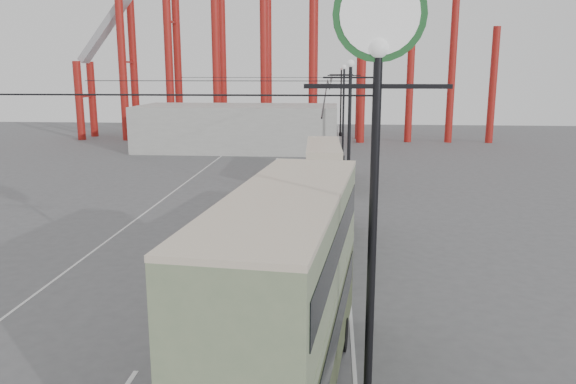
# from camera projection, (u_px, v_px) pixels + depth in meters

# --- Properties ---
(ground) EXTENTS (160.00, 160.00, 0.00)m
(ground) POSITION_uv_depth(u_px,v_px,m) (178.00, 357.00, 17.27)
(ground) COLOR #545457
(ground) RESTS_ON ground
(road_markings) EXTENTS (12.52, 120.00, 0.01)m
(road_markings) POSITION_uv_depth(u_px,v_px,m) (247.00, 207.00, 36.54)
(road_markings) COLOR silver
(road_markings) RESTS_ON ground
(lamp_post_near) EXTENTS (3.20, 0.44, 10.80)m
(lamp_post_near) POSITION_uv_depth(u_px,v_px,m) (377.00, 107.00, 12.26)
(lamp_post_near) COLOR black
(lamp_post_near) RESTS_ON ground
(lamp_post_mid) EXTENTS (3.20, 0.44, 9.32)m
(lamp_post_mid) POSITION_uv_depth(u_px,v_px,m) (349.00, 140.00, 33.40)
(lamp_post_mid) COLOR black
(lamp_post_mid) RESTS_ON ground
(lamp_post_far) EXTENTS (3.20, 0.44, 9.32)m
(lamp_post_far) POSITION_uv_depth(u_px,v_px,m) (343.00, 113.00, 54.84)
(lamp_post_far) COLOR black
(lamp_post_far) RESTS_ON ground
(lamp_post_distant) EXTENTS (3.20, 0.44, 9.32)m
(lamp_post_distant) POSITION_uv_depth(u_px,v_px,m) (341.00, 102.00, 76.28)
(lamp_post_distant) COLOR black
(lamp_post_distant) RESTS_ON ground
(fairground_shed) EXTENTS (22.00, 10.00, 5.00)m
(fairground_shed) POSITION_uv_depth(u_px,v_px,m) (238.00, 128.00, 63.04)
(fairground_shed) COLOR #A2A29D
(fairground_shed) RESTS_ON ground
(double_decker_bus) EXTENTS (3.78, 10.84, 5.70)m
(double_decker_bus) POSITION_uv_depth(u_px,v_px,m) (287.00, 287.00, 14.43)
(double_decker_bus) COLOR #3E4827
(double_decker_bus) RESTS_ON ground
(single_decker_green) EXTENTS (3.99, 11.34, 3.14)m
(single_decker_green) POSITION_uv_depth(u_px,v_px,m) (309.00, 217.00, 26.97)
(single_decker_green) COLOR gray
(single_decker_green) RESTS_ON ground
(single_decker_cream) EXTENTS (2.91, 10.32, 3.19)m
(single_decker_cream) POSITION_uv_depth(u_px,v_px,m) (323.00, 161.00, 43.82)
(single_decker_cream) COLOR beige
(single_decker_cream) RESTS_ON ground
(pedestrian) EXTENTS (0.64, 0.46, 1.65)m
(pedestrian) POSITION_uv_depth(u_px,v_px,m) (280.00, 268.00, 22.71)
(pedestrian) COLOR black
(pedestrian) RESTS_ON ground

